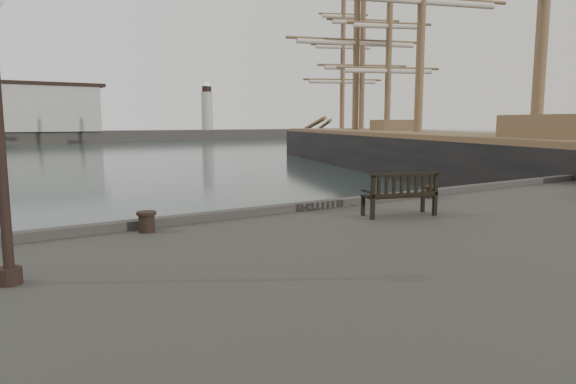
# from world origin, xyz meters

# --- Properties ---
(ground) EXTENTS (400.00, 400.00, 0.00)m
(ground) POSITION_xyz_m (0.00, 0.00, 0.00)
(ground) COLOR black
(ground) RESTS_ON ground
(bench) EXTENTS (1.82, 1.02, 0.99)m
(bench) POSITION_xyz_m (0.61, -2.05, 1.88)
(bench) COLOR black
(bench) RESTS_ON quay
(bollard_left) EXTENTS (0.45, 0.45, 0.41)m
(bollard_left) POSITION_xyz_m (-4.90, -0.59, 1.77)
(bollard_left) COLOR black
(bollard_left) RESTS_ON quay
(bollard_right) EXTENTS (0.39, 0.39, 0.36)m
(bollard_right) POSITION_xyz_m (3.42, -0.50, 1.74)
(bollard_right) COLOR black
(bollard_right) RESTS_ON quay
(tall_ship_main) EXTENTS (22.33, 45.19, 33.47)m
(tall_ship_main) POSITION_xyz_m (21.79, 17.12, 0.83)
(tall_ship_main) COLOR black
(tall_ship_main) RESTS_ON ground
(tall_ship_far) EXTENTS (17.60, 29.39, 25.15)m
(tall_ship_far) POSITION_xyz_m (30.28, 33.35, 0.83)
(tall_ship_far) COLOR black
(tall_ship_far) RESTS_ON ground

